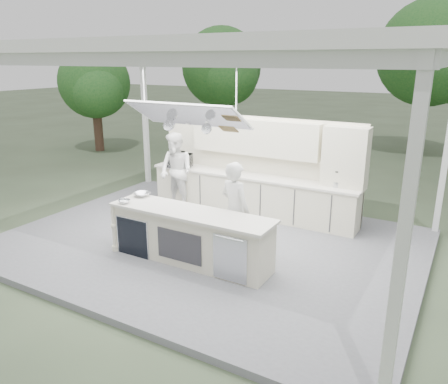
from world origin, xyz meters
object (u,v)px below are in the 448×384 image
Objects in this scene: back_counter at (251,194)px; sous_chef at (176,171)px; demo_island at (189,236)px; head_chef at (235,210)px.

sous_chef reaches higher than back_counter.
back_counter is at bearing 28.26° from sous_chef.
demo_island is 2.82m from back_counter.
head_chef reaches higher than back_counter.
sous_chef is at bearing -163.12° from back_counter.
head_chef is 3.03m from sous_chef.
head_chef reaches higher than demo_island.
demo_island is at bearing 62.21° from head_chef.
sous_chef is (-1.74, -0.53, 0.45)m from back_counter.
head_chef is 0.97× the size of sous_chef.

